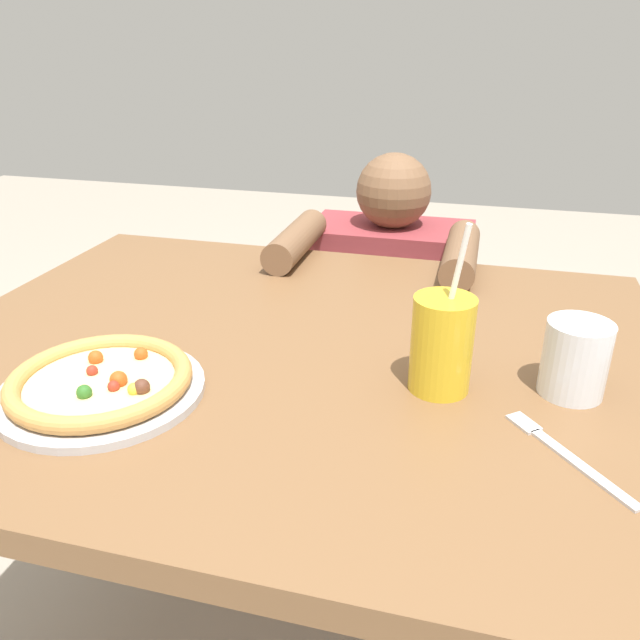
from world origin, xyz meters
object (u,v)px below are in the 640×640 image
object	(u,v)px
pizza_near	(101,383)
diner_seated	(385,351)
water_cup_clear	(575,358)
fork	(562,452)
drink_cup_colored	(442,344)

from	to	relation	value
pizza_near	diner_seated	world-z (taller)	diner_seated
water_cup_clear	fork	world-z (taller)	water_cup_clear
drink_cup_colored	fork	bearing A→B (deg)	-36.47
water_cup_clear	diner_seated	distance (m)	0.87
water_cup_clear	fork	distance (m)	0.16
fork	diner_seated	bearing A→B (deg)	111.99
pizza_near	diner_seated	xyz separation A→B (m)	(0.27, 0.87, -0.35)
drink_cup_colored	diner_seated	xyz separation A→B (m)	(-0.18, 0.73, -0.40)
pizza_near	drink_cup_colored	size ratio (longest dim) A/B	1.17
water_cup_clear	diner_seated	xyz separation A→B (m)	(-0.36, 0.69, -0.39)
pizza_near	diner_seated	distance (m)	0.97
drink_cup_colored	water_cup_clear	distance (m)	0.18
water_cup_clear	diner_seated	bearing A→B (deg)	117.55
fork	water_cup_clear	bearing A→B (deg)	82.35
pizza_near	water_cup_clear	size ratio (longest dim) A/B	2.65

